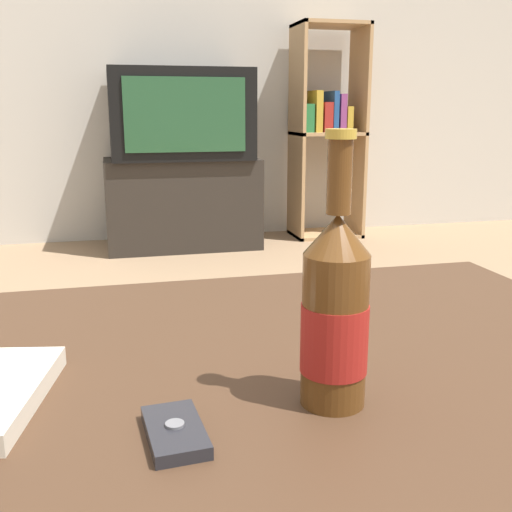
{
  "coord_description": "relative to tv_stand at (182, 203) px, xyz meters",
  "views": [
    {
      "loc": [
        -0.18,
        -0.67,
        0.77
      ],
      "look_at": [
        0.04,
        0.21,
        0.55
      ],
      "focal_mm": 42.0,
      "sensor_mm": 36.0,
      "label": 1
    }
  ],
  "objects": [
    {
      "name": "coffee_table",
      "position": [
        -0.22,
        -2.73,
        0.14
      ],
      "size": [
        1.15,
        0.89,
        0.45
      ],
      "color": "#422B1C",
      "rests_on": "ground_plane"
    },
    {
      "name": "television",
      "position": [
        0.0,
        -0.0,
        0.49
      ],
      "size": [
        0.76,
        0.51,
        0.48
      ],
      "color": "black",
      "rests_on": "tv_stand"
    },
    {
      "name": "cell_phone",
      "position": [
        -0.35,
        -2.85,
        0.21
      ],
      "size": [
        0.06,
        0.11,
        0.02
      ],
      "rotation": [
        0.0,
        0.0,
        0.07
      ],
      "color": "#232328",
      "rests_on": "coffee_table"
    },
    {
      "name": "tv_stand",
      "position": [
        0.0,
        0.0,
        0.0
      ],
      "size": [
        0.85,
        0.45,
        0.5
      ],
      "color": "#28231E",
      "rests_on": "ground_plane"
    },
    {
      "name": "beer_bottle",
      "position": [
        -0.16,
        -2.81,
        0.31
      ],
      "size": [
        0.07,
        0.07,
        0.3
      ],
      "color": "#563314",
      "rests_on": "coffee_table"
    },
    {
      "name": "bookshelf",
      "position": [
        0.89,
        0.08,
        0.41
      ],
      "size": [
        0.41,
        0.3,
        1.26
      ],
      "color": "tan",
      "rests_on": "ground_plane"
    },
    {
      "name": "back_wall",
      "position": [
        -0.22,
        0.3,
        1.05
      ],
      "size": [
        8.0,
        0.05,
        2.6
      ],
      "color": "beige",
      "rests_on": "ground_plane"
    }
  ]
}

